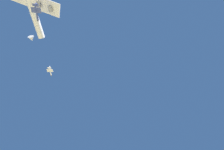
{
  "coord_description": "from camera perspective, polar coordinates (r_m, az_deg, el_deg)",
  "views": [
    {
      "loc": [
        -25.88,
        68.15,
        4.48
      ],
      "look_at": [
        17.33,
        46.76,
        67.21
      ],
      "focal_mm": 26.87,
      "sensor_mm": 36.0,
      "label": 1
    }
  ],
  "objects": [
    {
      "name": "chase_jet_left_wing",
      "position": [
        235.31,
        -20.29,
        1.15
      ],
      "size": [
        14.86,
        9.62,
        4.0
      ],
      "rotation": [
        0.0,
        0.0,
        -0.45
      ],
      "color": "silver"
    },
    {
      "name": "carrier_jet",
      "position": [
        177.96,
        -26.18,
        21.79
      ],
      "size": [
        77.82,
        58.81,
        23.91
      ],
      "rotation": [
        0.3,
        0.0,
        -0.21
      ],
      "color": "white"
    },
    {
      "name": "chase_jet_high_escort",
      "position": [
        160.77,
        -24.3,
        18.94
      ],
      "size": [
        15.14,
        9.04,
        4.0
      ],
      "rotation": [
        0.0,
        0.0,
        -0.36
      ],
      "color": "#38478C"
    }
  ]
}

